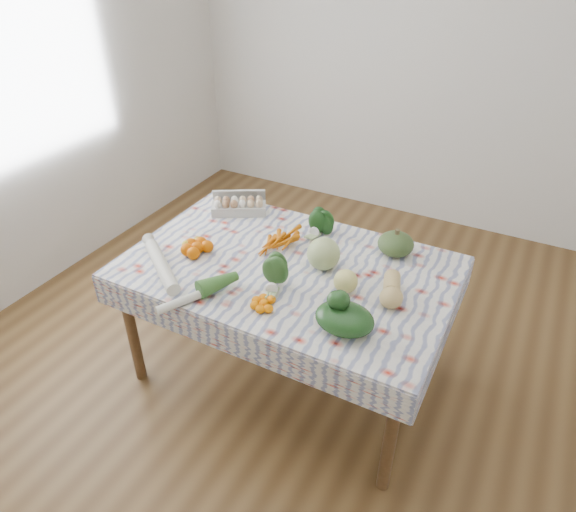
% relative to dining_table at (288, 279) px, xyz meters
% --- Properties ---
extents(ground, '(4.50, 4.50, 0.00)m').
position_rel_dining_table_xyz_m(ground, '(0.00, 0.00, -0.68)').
color(ground, '#54391C').
rests_on(ground, ground).
extents(wall_back, '(4.00, 0.04, 2.80)m').
position_rel_dining_table_xyz_m(wall_back, '(0.00, 2.25, 0.72)').
color(wall_back, silver).
rests_on(wall_back, ground).
extents(dining_table, '(1.60, 1.00, 0.75)m').
position_rel_dining_table_xyz_m(dining_table, '(0.00, 0.00, 0.00)').
color(dining_table, brown).
rests_on(dining_table, ground).
extents(tablecloth, '(1.66, 1.06, 0.01)m').
position_rel_dining_table_xyz_m(tablecloth, '(0.00, 0.00, 0.08)').
color(tablecloth, silver).
rests_on(tablecloth, dining_table).
extents(egg_carton, '(0.34, 0.27, 0.09)m').
position_rel_dining_table_xyz_m(egg_carton, '(-0.52, 0.35, 0.13)').
color(egg_carton, '#BBBBB5').
rests_on(egg_carton, tablecloth).
extents(carrot_bunch, '(0.24, 0.22, 0.04)m').
position_rel_dining_table_xyz_m(carrot_bunch, '(-0.13, 0.15, 0.11)').
color(carrot_bunch, '#C75E07').
rests_on(carrot_bunch, tablecloth).
extents(kale_bunch, '(0.16, 0.14, 0.13)m').
position_rel_dining_table_xyz_m(kale_bunch, '(0.01, 0.36, 0.15)').
color(kale_bunch, '#173C14').
rests_on(kale_bunch, tablecloth).
extents(kabocha_squash, '(0.25, 0.25, 0.12)m').
position_rel_dining_table_xyz_m(kabocha_squash, '(0.45, 0.36, 0.15)').
color(kabocha_squash, '#395126').
rests_on(kabocha_squash, tablecloth).
extents(cabbage, '(0.20, 0.20, 0.17)m').
position_rel_dining_table_xyz_m(cabbage, '(0.17, 0.07, 0.17)').
color(cabbage, '#A2B670').
rests_on(cabbage, tablecloth).
extents(butternut_squash, '(0.17, 0.25, 0.11)m').
position_rel_dining_table_xyz_m(butternut_squash, '(0.55, -0.01, 0.14)').
color(butternut_squash, tan).
rests_on(butternut_squash, tablecloth).
extents(orange_cluster, '(0.26, 0.26, 0.07)m').
position_rel_dining_table_xyz_m(orange_cluster, '(-0.48, -0.12, 0.12)').
color(orange_cluster, '#DE5B00').
rests_on(orange_cluster, tablecloth).
extents(broccoli, '(0.19, 0.19, 0.11)m').
position_rel_dining_table_xyz_m(broccoli, '(0.03, -0.21, 0.14)').
color(broccoli, '#295120').
rests_on(broccoli, tablecloth).
extents(mandarin_cluster, '(0.19, 0.19, 0.05)m').
position_rel_dining_table_xyz_m(mandarin_cluster, '(0.06, -0.35, 0.11)').
color(mandarin_cluster, orange).
rests_on(mandarin_cluster, tablecloth).
extents(grapefruit, '(0.14, 0.14, 0.12)m').
position_rel_dining_table_xyz_m(grapefruit, '(0.34, -0.06, 0.14)').
color(grapefruit, '#DFD871').
rests_on(grapefruit, tablecloth).
extents(spinach_bag, '(0.32, 0.30, 0.12)m').
position_rel_dining_table_xyz_m(spinach_bag, '(0.44, -0.32, 0.14)').
color(spinach_bag, black).
rests_on(spinach_bag, tablecloth).
extents(daikon, '(0.42, 0.33, 0.07)m').
position_rel_dining_table_xyz_m(daikon, '(-0.53, -0.34, 0.12)').
color(daikon, beige).
rests_on(daikon, tablecloth).
extents(leek, '(0.22, 0.38, 0.04)m').
position_rel_dining_table_xyz_m(leek, '(-0.25, -0.44, 0.11)').
color(leek, beige).
rests_on(leek, tablecloth).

